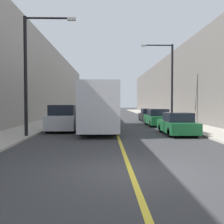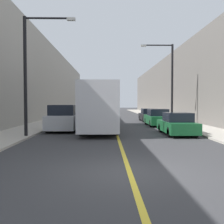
{
  "view_description": "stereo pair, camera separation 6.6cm",
  "coord_description": "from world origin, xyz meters",
  "px_view_note": "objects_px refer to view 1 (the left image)",
  "views": [
    {
      "loc": [
        -0.77,
        -7.77,
        2.1
      ],
      "look_at": [
        -0.18,
        15.78,
        1.25
      ],
      "focal_mm": 42.0,
      "sensor_mm": 36.0,
      "label": 1
    },
    {
      "loc": [
        -0.7,
        -7.77,
        2.1
      ],
      "look_at": [
        -0.18,
        15.78,
        1.25
      ],
      "focal_mm": 42.0,
      "sensor_mm": 36.0,
      "label": 2
    }
  ],
  "objects_px": {
    "car_right_mid": "(157,118)",
    "street_lamp_right": "(169,78)",
    "car_right_near": "(177,125)",
    "car_right_far": "(149,115)",
    "parked_suv_left": "(64,119)",
    "bus": "(100,106)",
    "street_lamp_left": "(31,67)"
  },
  "relations": [
    {
      "from": "car_right_mid",
      "to": "bus",
      "type": "bearing_deg",
      "value": -147.11
    },
    {
      "from": "parked_suv_left",
      "to": "car_right_mid",
      "type": "height_order",
      "value": "parked_suv_left"
    },
    {
      "from": "parked_suv_left",
      "to": "street_lamp_right",
      "type": "xyz_separation_m",
      "value": [
        9.08,
        4.86,
        3.54
      ]
    },
    {
      "from": "bus",
      "to": "car_right_mid",
      "type": "height_order",
      "value": "bus"
    },
    {
      "from": "car_right_mid",
      "to": "car_right_far",
      "type": "bearing_deg",
      "value": 88.38
    },
    {
      "from": "bus",
      "to": "car_right_far",
      "type": "xyz_separation_m",
      "value": [
        5.28,
        8.85,
        -1.16
      ]
    },
    {
      "from": "car_right_mid",
      "to": "parked_suv_left",
      "type": "bearing_deg",
      "value": -153.59
    },
    {
      "from": "street_lamp_left",
      "to": "car_right_mid",
      "type": "bearing_deg",
      "value": 40.86
    },
    {
      "from": "bus",
      "to": "car_right_mid",
      "type": "distance_m",
      "value": 6.2
    },
    {
      "from": "car_right_mid",
      "to": "street_lamp_left",
      "type": "xyz_separation_m",
      "value": [
        -9.12,
        -7.89,
        3.54
      ]
    },
    {
      "from": "street_lamp_left",
      "to": "bus",
      "type": "bearing_deg",
      "value": 48.85
    },
    {
      "from": "parked_suv_left",
      "to": "street_lamp_right",
      "type": "height_order",
      "value": "street_lamp_right"
    },
    {
      "from": "bus",
      "to": "car_right_near",
      "type": "relative_size",
      "value": 2.62
    },
    {
      "from": "parked_suv_left",
      "to": "car_right_far",
      "type": "relative_size",
      "value": 1.12
    },
    {
      "from": "parked_suv_left",
      "to": "car_right_mid",
      "type": "bearing_deg",
      "value": 26.41
    },
    {
      "from": "car_right_far",
      "to": "street_lamp_right",
      "type": "bearing_deg",
      "value": -76.45
    },
    {
      "from": "bus",
      "to": "street_lamp_right",
      "type": "height_order",
      "value": "street_lamp_right"
    },
    {
      "from": "car_right_near",
      "to": "street_lamp_right",
      "type": "distance_m",
      "value": 8.56
    },
    {
      "from": "bus",
      "to": "street_lamp_right",
      "type": "xyz_separation_m",
      "value": [
        6.38,
        4.29,
        2.62
      ]
    },
    {
      "from": "car_right_far",
      "to": "bus",
      "type": "bearing_deg",
      "value": -120.8
    },
    {
      "from": "parked_suv_left",
      "to": "car_right_far",
      "type": "bearing_deg",
      "value": 49.74
    },
    {
      "from": "car_right_far",
      "to": "street_lamp_left",
      "type": "xyz_separation_m",
      "value": [
        -9.28,
        -13.43,
        3.57
      ]
    },
    {
      "from": "parked_suv_left",
      "to": "car_right_mid",
      "type": "xyz_separation_m",
      "value": [
        7.83,
        3.89,
        -0.2
      ]
    },
    {
      "from": "car_right_near",
      "to": "car_right_mid",
      "type": "xyz_separation_m",
      "value": [
        0.02,
        6.6,
        0.03
      ]
    },
    {
      "from": "bus",
      "to": "street_lamp_left",
      "type": "xyz_separation_m",
      "value": [
        -4.01,
        -4.58,
        2.42
      ]
    },
    {
      "from": "parked_suv_left",
      "to": "car_right_near",
      "type": "distance_m",
      "value": 8.27
    },
    {
      "from": "car_right_near",
      "to": "car_right_far",
      "type": "bearing_deg",
      "value": 89.18
    },
    {
      "from": "car_right_far",
      "to": "street_lamp_right",
      "type": "relative_size",
      "value": 0.59
    },
    {
      "from": "parked_suv_left",
      "to": "street_lamp_left",
      "type": "xyz_separation_m",
      "value": [
        -1.3,
        -4.01,
        3.34
      ]
    },
    {
      "from": "parked_suv_left",
      "to": "car_right_mid",
      "type": "relative_size",
      "value": 1.13
    },
    {
      "from": "car_right_mid",
      "to": "street_lamp_right",
      "type": "height_order",
      "value": "street_lamp_right"
    },
    {
      "from": "bus",
      "to": "parked_suv_left",
      "type": "bearing_deg",
      "value": -167.97
    }
  ]
}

